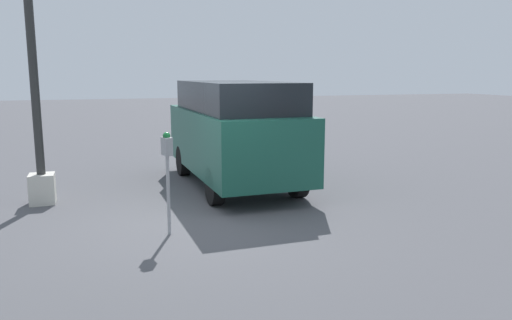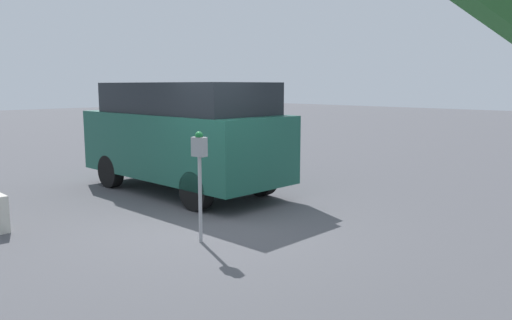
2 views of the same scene
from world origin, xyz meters
The scene contains 3 objects.
ground_plane centered at (0.00, 0.00, 0.00)m, with size 80.00×80.00×0.00m, color #4C4C51.
parking_meter_near centered at (-0.66, 0.61, 1.13)m, with size 0.22×0.15×1.53m.
parked_van centered at (2.18, -1.20, 1.18)m, with size 4.61×1.98×2.19m.
Camera 2 is at (-5.92, 4.70, 2.13)m, focal length 35.00 mm.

